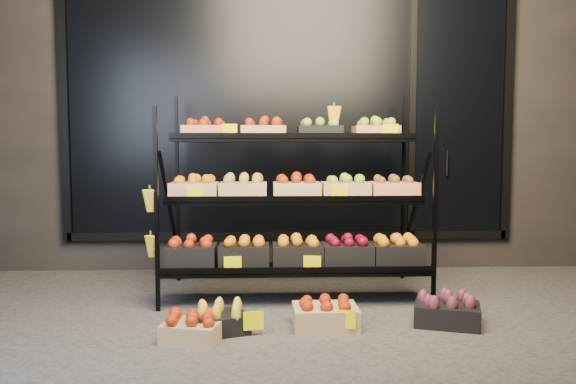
{
  "coord_description": "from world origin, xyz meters",
  "views": [
    {
      "loc": [
        -0.23,
        -3.91,
        1.2
      ],
      "look_at": [
        -0.05,
        0.55,
        0.85
      ],
      "focal_mm": 35.0,
      "sensor_mm": 36.0,
      "label": 1
    }
  ],
  "objects_px": {
    "floor_crate_midleft": "(219,319)",
    "floor_crate_midright": "(325,313)",
    "floor_crate_left": "(192,328)",
    "display_rack": "(293,199)"
  },
  "relations": [
    {
      "from": "floor_crate_left",
      "to": "display_rack",
      "type": "bearing_deg",
      "value": 71.15
    },
    {
      "from": "display_rack",
      "to": "floor_crate_midleft",
      "type": "bearing_deg",
      "value": -119.66
    },
    {
      "from": "floor_crate_midleft",
      "to": "floor_crate_midright",
      "type": "bearing_deg",
      "value": -13.17
    },
    {
      "from": "display_rack",
      "to": "floor_crate_midright",
      "type": "bearing_deg",
      "value": -78.21
    },
    {
      "from": "floor_crate_midright",
      "to": "floor_crate_midleft",
      "type": "bearing_deg",
      "value": -175.01
    },
    {
      "from": "floor_crate_left",
      "to": "floor_crate_midright",
      "type": "bearing_deg",
      "value": 28.38
    },
    {
      "from": "floor_crate_left",
      "to": "floor_crate_midleft",
      "type": "distance_m",
      "value": 0.22
    },
    {
      "from": "floor_crate_midleft",
      "to": "floor_crate_midright",
      "type": "relative_size",
      "value": 0.99
    },
    {
      "from": "display_rack",
      "to": "floor_crate_midright",
      "type": "height_order",
      "value": "display_rack"
    },
    {
      "from": "floor_crate_midleft",
      "to": "floor_crate_midright",
      "type": "distance_m",
      "value": 0.71
    }
  ]
}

